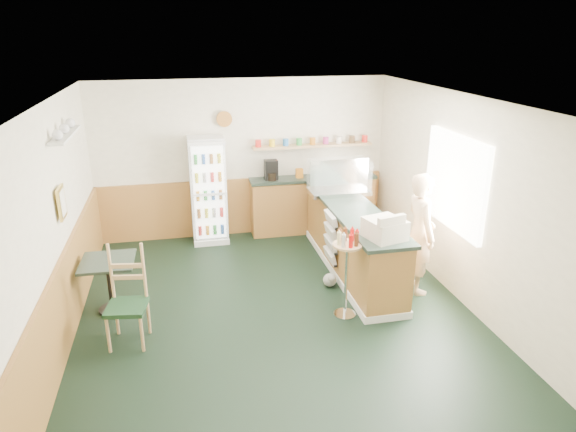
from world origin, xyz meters
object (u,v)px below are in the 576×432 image
object	(u,v)px
display_case	(339,177)
drinks_fridge	(208,190)
cash_register	(385,229)
cafe_table	(109,276)
shopkeeper	(420,233)
condiment_stand	(347,260)
cafe_chair	(126,292)

from	to	relation	value
display_case	drinks_fridge	bearing A→B (deg)	154.53
cash_register	cafe_table	bearing A→B (deg)	153.68
drinks_fridge	cafe_table	world-z (taller)	drinks_fridge
drinks_fridge	shopkeeper	world-z (taller)	drinks_fridge
shopkeeper	cafe_table	xyz separation A→B (m)	(-4.10, 0.28, -0.34)
display_case	condiment_stand	xyz separation A→B (m)	(-0.49, -1.92, -0.50)
drinks_fridge	cafe_table	distance (m)	2.59
cash_register	cafe_chair	world-z (taller)	cash_register
drinks_fridge	shopkeeper	distance (m)	3.61
cash_register	shopkeeper	size ratio (longest dim) A/B	0.26
cafe_table	cash_register	bearing A→B (deg)	-11.56
condiment_stand	shopkeeper	bearing A→B (deg)	21.10
condiment_stand	cafe_chair	distance (m)	2.65
shopkeeper	condiment_stand	size ratio (longest dim) A/B	1.46
drinks_fridge	display_case	size ratio (longest dim) A/B	1.91
cash_register	cafe_table	world-z (taller)	cash_register
drinks_fridge	cash_register	xyz separation A→B (m)	(1.99, -2.83, 0.23)
cash_register	cafe_chair	bearing A→B (deg)	165.30
drinks_fridge	display_case	distance (m)	2.23
cafe_chair	display_case	bearing A→B (deg)	39.98
shopkeeper	cafe_chair	xyz separation A→B (m)	(-3.83, -0.42, -0.23)
display_case	shopkeeper	world-z (taller)	shopkeeper
display_case	cafe_table	xyz separation A→B (m)	(-3.40, -1.18, -0.77)
cash_register	shopkeeper	world-z (taller)	shopkeeper
cash_register	display_case	bearing A→B (deg)	75.24
cash_register	condiment_stand	world-z (taller)	cash_register
display_case	shopkeeper	bearing A→B (deg)	-64.44
drinks_fridge	cafe_table	xyz separation A→B (m)	(-1.41, -2.13, -0.39)
drinks_fridge	cash_register	bearing A→B (deg)	-54.91
cafe_chair	cash_register	bearing A→B (deg)	9.01
condiment_stand	drinks_fridge	bearing A→B (deg)	117.58
display_case	cafe_chair	xyz separation A→B (m)	(-3.13, -1.88, -0.66)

